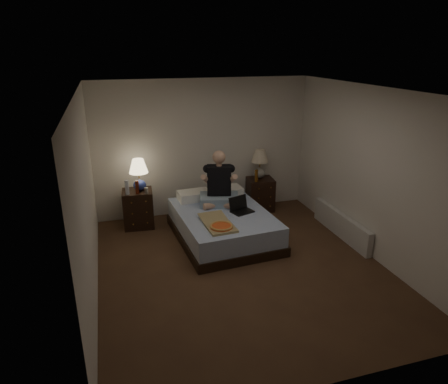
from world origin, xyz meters
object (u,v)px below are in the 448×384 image
object	(u,v)px
pizza_box	(221,227)
soda_can	(146,190)
lamp_left	(139,175)
beer_bottle_left	(137,187)
nightstand_right	(260,194)
beer_bottle_right	(256,176)
bed	(223,225)
nightstand_left	(138,209)
laptop	(242,205)
person	(219,178)
water_bottle	(127,187)
radiator	(341,225)
lamp_right	(260,164)

from	to	relation	value
pizza_box	soda_can	bearing A→B (deg)	121.28
lamp_left	beer_bottle_left	world-z (taller)	lamp_left
nightstand_right	lamp_left	size ratio (longest dim) A/B	1.12
beer_bottle_right	bed	bearing A→B (deg)	-136.09
nightstand_left	laptop	size ratio (longest dim) A/B	1.95
person	pizza_box	xyz separation A→B (m)	(-0.24, -0.97, -0.43)
nightstand_right	beer_bottle_left	distance (m)	2.40
nightstand_right	soda_can	world-z (taller)	soda_can
water_bottle	laptop	bearing A→B (deg)	-25.63
bed	soda_can	world-z (taller)	soda_can
bed	pizza_box	bearing A→B (deg)	-112.74
beer_bottle_right	radiator	distance (m)	1.78
bed	lamp_right	bearing A→B (deg)	41.43
water_bottle	radiator	distance (m)	3.65
beer_bottle_left	radiator	xyz separation A→B (m)	(3.21, -1.22, -0.58)
nightstand_right	pizza_box	xyz separation A→B (m)	(-1.25, -1.62, 0.19)
lamp_right	beer_bottle_right	distance (m)	0.29
beer_bottle_left	laptop	distance (m)	1.81
beer_bottle_left	laptop	world-z (taller)	beer_bottle_left
person	pizza_box	distance (m)	1.09
person	laptop	distance (m)	0.62
bed	beer_bottle_left	world-z (taller)	beer_bottle_left
lamp_left	beer_bottle_right	size ratio (longest dim) A/B	2.43
person	beer_bottle_right	bearing A→B (deg)	45.54
soda_can	pizza_box	bearing A→B (deg)	-54.81
lamp_left	pizza_box	distance (m)	1.89
bed	lamp_right	distance (m)	1.63
beer_bottle_left	water_bottle	bearing A→B (deg)	175.11
lamp_left	laptop	size ratio (longest dim) A/B	1.65
lamp_left	nightstand_left	bearing A→B (deg)	-163.05
lamp_left	laptop	world-z (taller)	lamp_left
beer_bottle_right	laptop	xyz separation A→B (m)	(-0.60, -0.96, -0.16)
nightstand_left	lamp_left	world-z (taller)	lamp_left
lamp_right	radiator	distance (m)	1.92
water_bottle	beer_bottle_left	distance (m)	0.17
bed	nightstand_left	distance (m)	1.57
nightstand_left	soda_can	bearing A→B (deg)	-44.19
beer_bottle_right	pizza_box	distance (m)	1.87
water_bottle	soda_can	distance (m)	0.32
bed	beer_bottle_right	xyz separation A→B (m)	(0.90, 0.87, 0.51)
beer_bottle_right	radiator	xyz separation A→B (m)	(1.02, -1.35, -0.54)
laptop	beer_bottle_right	bearing A→B (deg)	38.74
lamp_left	water_bottle	bearing A→B (deg)	-146.78
laptop	radiator	world-z (taller)	laptop
laptop	water_bottle	bearing A→B (deg)	135.13
lamp_left	beer_bottle_left	distance (m)	0.24
person	radiator	xyz separation A→B (m)	(1.89, -0.84, -0.73)
water_bottle	beer_bottle_left	world-z (taller)	water_bottle
nightstand_left	pizza_box	size ratio (longest dim) A/B	0.87
nightstand_left	radiator	bearing A→B (deg)	-18.59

